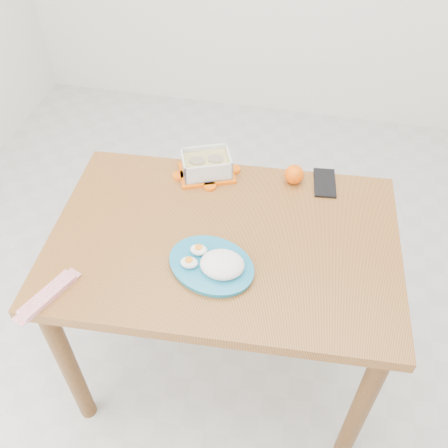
% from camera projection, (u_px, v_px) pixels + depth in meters
% --- Properties ---
extents(ground, '(3.50, 3.50, 0.00)m').
position_uv_depth(ground, '(251.00, 328.00, 2.21)').
color(ground, '#B7B7B2').
rests_on(ground, ground).
extents(dining_table, '(1.14, 0.79, 0.75)m').
position_uv_depth(dining_table, '(224.00, 260.00, 1.64)').
color(dining_table, '#A5722E').
rests_on(dining_table, ground).
extents(food_container, '(0.23, 0.20, 0.08)m').
position_uv_depth(food_container, '(206.00, 165.00, 1.75)').
color(food_container, '#F55F07').
rests_on(food_container, dining_table).
extents(orange_fruit, '(0.07, 0.07, 0.07)m').
position_uv_depth(orange_fruit, '(294.00, 174.00, 1.73)').
color(orange_fruit, orange).
rests_on(orange_fruit, dining_table).
extents(rice_plate, '(0.34, 0.34, 0.07)m').
position_uv_depth(rice_plate, '(215.00, 264.00, 1.46)').
color(rice_plate, teal).
rests_on(rice_plate, dining_table).
extents(candy_bar, '(0.11, 0.18, 0.02)m').
position_uv_depth(candy_bar, '(48.00, 295.00, 1.40)').
color(candy_bar, '#B1091B').
rests_on(candy_bar, dining_table).
extents(smartphone, '(0.09, 0.16, 0.01)m').
position_uv_depth(smartphone, '(325.00, 183.00, 1.74)').
color(smartphone, black).
rests_on(smartphone, dining_table).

